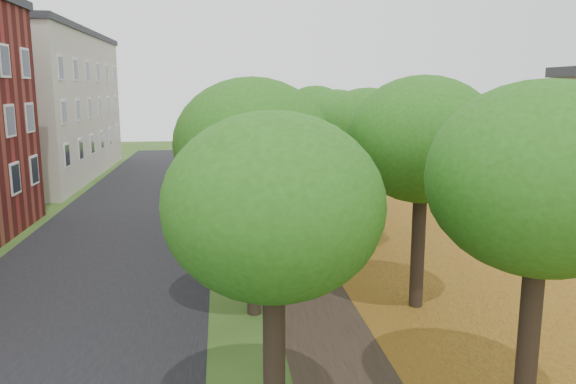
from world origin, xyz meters
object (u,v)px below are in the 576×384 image
object	(u,v)px
car_silver	(564,229)
car_red	(559,225)
car_white	(499,200)
car_grey	(529,215)

from	to	relation	value
car_silver	car_red	bearing A→B (deg)	2.39
car_white	car_red	bearing A→B (deg)	-174.56
car_grey	car_white	bearing A→B (deg)	23.22
car_silver	car_red	distance (m)	0.37
car_grey	car_silver	bearing A→B (deg)	-156.78
car_silver	car_white	xyz separation A→B (m)	(0.00, 5.47, 0.15)
car_silver	car_red	world-z (taller)	car_red
car_silver	car_grey	distance (m)	2.68
car_silver	car_red	xyz separation A→B (m)	(0.00, 0.36, 0.10)
car_red	car_silver	bearing A→B (deg)	-157.67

